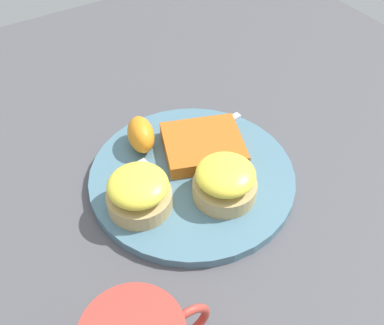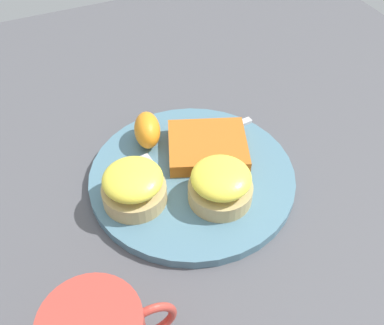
# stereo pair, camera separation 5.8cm
# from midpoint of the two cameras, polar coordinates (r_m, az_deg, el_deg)

# --- Properties ---
(ground_plane) EXTENTS (1.10, 1.10, 0.00)m
(ground_plane) POSITION_cam_midpoint_polar(r_m,az_deg,el_deg) (0.60, 2.74, -2.39)
(ground_plane) COLOR #4C4C51
(plate) EXTENTS (0.27, 0.27, 0.01)m
(plate) POSITION_cam_midpoint_polar(r_m,az_deg,el_deg) (0.60, 2.77, -1.95)
(plate) COLOR slate
(plate) RESTS_ON ground_plane
(sandwich_benedict_left) EXTENTS (0.08, 0.08, 0.05)m
(sandwich_benedict_left) POSITION_cam_midpoint_polar(r_m,az_deg,el_deg) (0.55, -4.44, -3.17)
(sandwich_benedict_left) COLOR tan
(sandwich_benedict_left) RESTS_ON plate
(sandwich_benedict_right) EXTENTS (0.08, 0.08, 0.05)m
(sandwich_benedict_right) POSITION_cam_midpoint_polar(r_m,az_deg,el_deg) (0.55, 6.68, -2.97)
(sandwich_benedict_right) COLOR tan
(sandwich_benedict_right) RESTS_ON plate
(hashbrown_patty) EXTENTS (0.13, 0.13, 0.02)m
(hashbrown_patty) POSITION_cam_midpoint_polar(r_m,az_deg,el_deg) (0.62, 4.68, 1.94)
(hashbrown_patty) COLOR #B7611E
(hashbrown_patty) RESTS_ON plate
(orange_wedge) EXTENTS (0.05, 0.07, 0.04)m
(orange_wedge) POSITION_cam_midpoint_polar(r_m,az_deg,el_deg) (0.62, -3.07, 4.03)
(orange_wedge) COLOR orange
(orange_wedge) RESTS_ON plate
(fork) EXTENTS (0.21, 0.04, 0.00)m
(fork) POSITION_cam_midpoint_polar(r_m,az_deg,el_deg) (0.62, 1.27, 1.77)
(fork) COLOR silver
(fork) RESTS_ON plate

